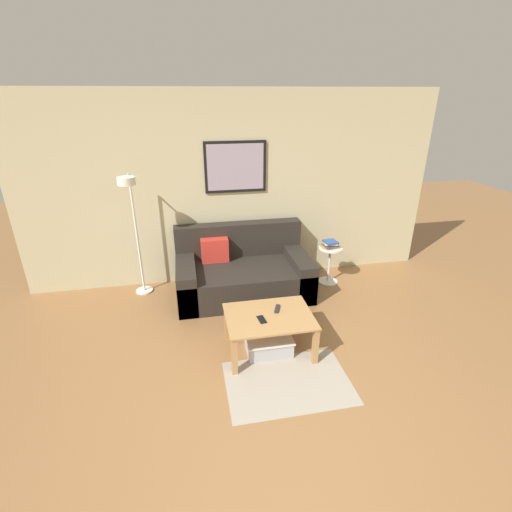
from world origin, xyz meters
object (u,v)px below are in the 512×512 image
at_px(side_table, 329,262).
at_px(couch, 242,273).
at_px(book_stack, 330,244).
at_px(cell_phone, 262,319).
at_px(floor_lamp, 132,213).
at_px(coffee_table, 269,322).
at_px(storage_bin, 269,344).
at_px(remote_control, 277,309).

bearing_deg(side_table, couch, -178.37).
bearing_deg(side_table, book_stack, 136.66).
bearing_deg(cell_phone, side_table, 39.95).
relative_size(book_stack, cell_phone, 1.68).
xyz_separation_m(side_table, cell_phone, (-1.26, -1.38, 0.11)).
xyz_separation_m(couch, floor_lamp, (-1.31, 0.11, 0.87)).
height_order(coffee_table, storage_bin, coffee_table).
height_order(storage_bin, cell_phone, cell_phone).
bearing_deg(storage_bin, book_stack, 49.23).
xyz_separation_m(coffee_table, cell_phone, (-0.09, -0.06, 0.08)).
bearing_deg(book_stack, remote_control, -130.61).
relative_size(coffee_table, remote_control, 5.87).
relative_size(coffee_table, book_stack, 3.75).
distance_m(storage_bin, floor_lamp, 2.25).
distance_m(couch, remote_control, 1.21).
relative_size(coffee_table, floor_lamp, 0.55).
bearing_deg(book_stack, storage_bin, -130.77).
height_order(couch, coffee_table, couch).
relative_size(coffee_table, side_table, 1.67).
bearing_deg(remote_control, couch, 120.09).
bearing_deg(storage_bin, remote_control, 47.68).
height_order(coffee_table, cell_phone, cell_phone).
distance_m(floor_lamp, book_stack, 2.61).
xyz_separation_m(floor_lamp, remote_control, (1.49, -1.30, -0.73)).
distance_m(couch, coffee_table, 1.29).
height_order(storage_bin, book_stack, book_stack).
height_order(floor_lamp, remote_control, floor_lamp).
bearing_deg(couch, coffee_table, -86.91).
bearing_deg(cell_phone, floor_lamp, 124.02).
distance_m(couch, book_stack, 1.27).
bearing_deg(floor_lamp, side_table, -1.59).
bearing_deg(side_table, remote_control, -131.00).
height_order(couch, book_stack, couch).
height_order(side_table, remote_control, side_table).
bearing_deg(coffee_table, couch, 93.09).
bearing_deg(cell_phone, remote_control, 30.68).
xyz_separation_m(couch, coffee_table, (0.07, -1.29, 0.06)).
relative_size(couch, coffee_table, 1.96).
xyz_separation_m(side_table, remote_control, (-1.07, -1.23, 0.11)).
height_order(coffee_table, side_table, side_table).
relative_size(remote_control, cell_phone, 1.07).
height_order(side_table, book_stack, book_stack).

